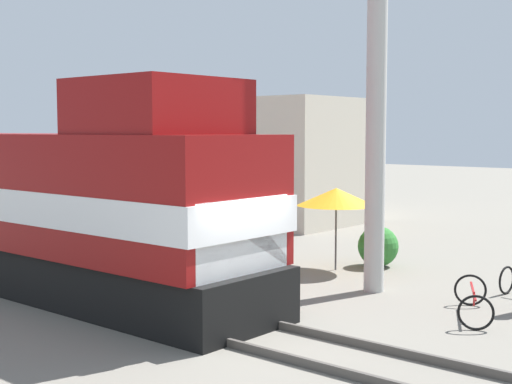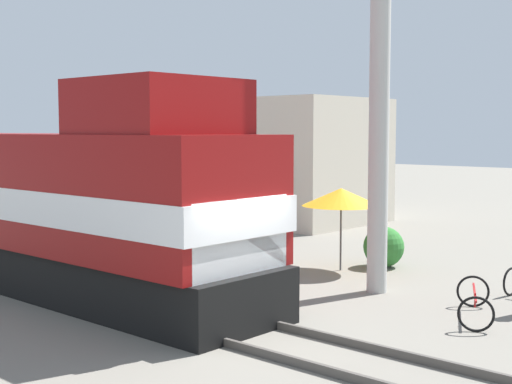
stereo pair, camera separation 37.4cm
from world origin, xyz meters
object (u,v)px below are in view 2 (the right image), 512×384
(locomotive, at_px, (63,205))
(utility_pole, at_px, (380,68))
(bicycle_spare, at_px, (474,301))
(vendor_umbrella, at_px, (341,197))
(billboard_sign, at_px, (223,179))

(locomotive, distance_m, utility_pole, 7.93)
(utility_pole, xyz_separation_m, bicycle_spare, (-0.75, -2.72, -4.77))
(vendor_umbrella, bearing_deg, billboard_sign, 127.99)
(locomotive, relative_size, utility_pole, 1.25)
(utility_pole, xyz_separation_m, billboard_sign, (-0.39, 4.56, -2.69))
(locomotive, bearing_deg, billboard_sign, -14.33)
(utility_pole, distance_m, vendor_umbrella, 4.09)
(billboard_sign, relative_size, bicycle_spare, 1.51)
(billboard_sign, bearing_deg, utility_pole, -85.10)
(vendor_umbrella, bearing_deg, locomotive, 150.06)
(billboard_sign, bearing_deg, locomotive, 165.67)
(locomotive, distance_m, billboard_sign, 4.39)
(utility_pole, bearing_deg, locomotive, 129.35)
(locomotive, xyz_separation_m, billboard_sign, (4.23, -1.08, 0.43))
(vendor_umbrella, bearing_deg, utility_pole, -126.30)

